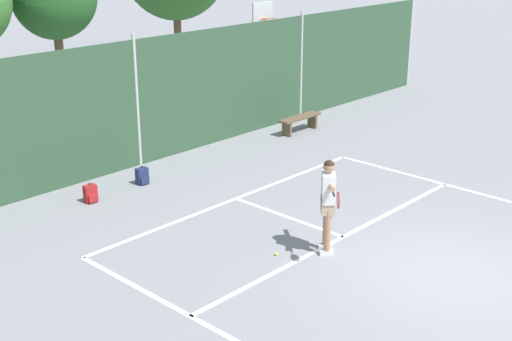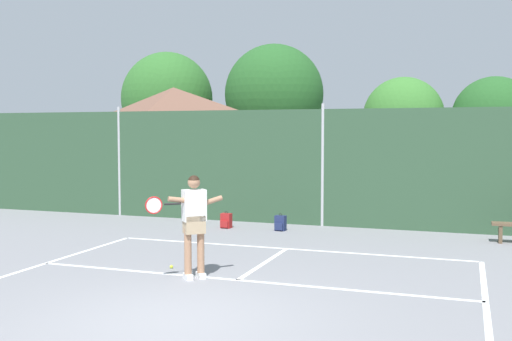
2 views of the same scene
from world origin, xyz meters
name	(u,v)px [view 1 (image 1 of 2)]	position (x,y,z in m)	size (l,w,h in m)	color
ground_plane	(456,277)	(0.00, 0.00, 0.00)	(120.00, 120.00, 0.00)	gray
court_markings	(424,266)	(0.00, 0.65, 0.00)	(8.30, 11.10, 0.01)	white
chainlink_fence	(137,104)	(0.00, 9.00, 1.63)	(26.09, 0.09, 3.40)	#2D4C33
basketball_hoop	(261,40)	(6.39, 10.61, 2.31)	(0.90, 0.67, 3.55)	#9E9EA3
tennis_player	(328,198)	(-0.78, 2.30, 1.11)	(1.02, 1.10, 1.85)	silver
tennis_ball	(276,254)	(-1.54, 2.90, 0.03)	(0.07, 0.07, 0.07)	#CCE033
backpack_red	(91,194)	(-2.38, 7.74, 0.19)	(0.30, 0.26, 0.46)	maroon
backpack_navy	(142,176)	(-0.86, 7.82, 0.19)	(0.30, 0.27, 0.46)	navy
courtside_bench	(300,120)	(5.16, 7.89, 0.36)	(1.60, 0.36, 0.48)	brown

